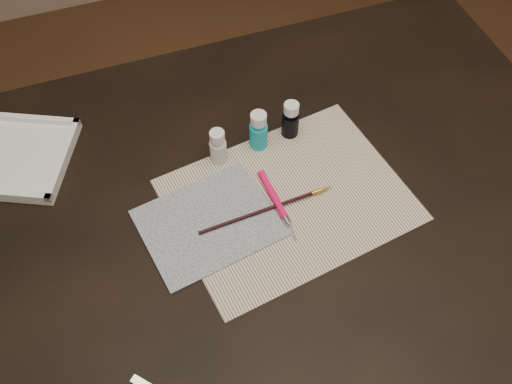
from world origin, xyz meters
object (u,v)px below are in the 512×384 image
object	(u,v)px
palette_tray	(17,156)
paint_bottle_white	(218,147)
canvas	(209,223)
paint_bottle_navy	(291,119)
paint_bottle_cyan	(258,130)
paper	(289,199)

from	to	relation	value
palette_tray	paint_bottle_white	bearing A→B (deg)	-19.40
canvas	paint_bottle_navy	xyz separation A→B (m)	(0.21, 0.15, 0.04)
paint_bottle_white	paint_bottle_cyan	bearing A→B (deg)	6.29
paint_bottle_cyan	paint_bottle_navy	distance (m)	0.07
palette_tray	paint_bottle_cyan	bearing A→B (deg)	-14.86
paint_bottle_cyan	palette_tray	distance (m)	0.46
paint_bottle_white	palette_tray	xyz separation A→B (m)	(-0.36, 0.13, -0.03)
paper	paint_bottle_white	size ratio (longest dim) A/B	5.32
paint_bottle_navy	palette_tray	world-z (taller)	paint_bottle_navy
paint_bottle_white	canvas	bearing A→B (deg)	-114.69
canvas	palette_tray	distance (m)	0.39
paper	paint_bottle_cyan	world-z (taller)	paint_bottle_cyan
paper	palette_tray	xyz separation A→B (m)	(-0.45, 0.26, 0.01)
paper	paint_bottle_navy	world-z (taller)	paint_bottle_navy
paper	paint_bottle_white	distance (m)	0.16
paper	paint_bottle_cyan	distance (m)	0.15
paint_bottle_cyan	palette_tray	bearing A→B (deg)	165.14
canvas	paint_bottle_white	size ratio (longest dim) A/B	2.94
paper	paint_bottle_white	bearing A→B (deg)	124.93
canvas	paint_bottle_cyan	xyz separation A→B (m)	(0.14, 0.14, 0.04)
paint_bottle_navy	canvas	bearing A→B (deg)	-144.98
paint_bottle_white	paint_bottle_cyan	distance (m)	0.08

